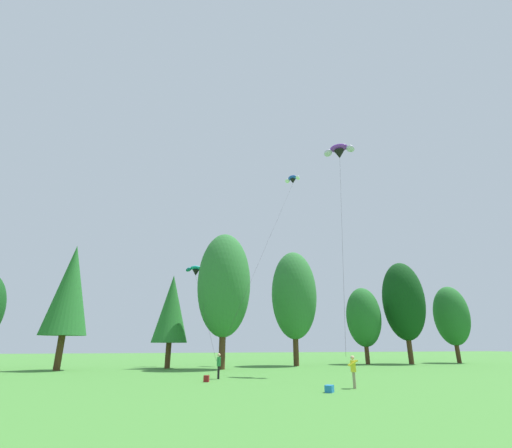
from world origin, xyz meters
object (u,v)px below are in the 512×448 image
at_px(parafoil_kite_far_blue_white, 293,180).
at_px(backpack, 206,379).
at_px(kite_flyer_mid, 353,369).
at_px(picnic_cooler, 329,389).
at_px(parafoil_kite_mid_purple, 339,151).
at_px(kite_flyer_near, 219,364).
at_px(parafoil_kite_high_teal, 196,270).

relative_size(parafoil_kite_far_blue_white, backpack, 59.83).
relative_size(kite_flyer_mid, picnic_cooler, 3.25).
bearing_deg(parafoil_kite_mid_purple, kite_flyer_near, -175.93).
xyz_separation_m(parafoil_kite_high_teal, parafoil_kite_far_blue_white, (12.75, -0.95, 13.53)).
bearing_deg(kite_flyer_near, backpack, -120.12).
bearing_deg(backpack, kite_flyer_near, -93.46).
xyz_separation_m(backpack, picnic_cooler, (5.20, -6.93, -0.03)).
bearing_deg(parafoil_kite_high_teal, picnic_cooler, -80.34).
bearing_deg(kite_flyer_near, kite_flyer_mid, -51.08).
relative_size(kite_flyer_mid, parafoil_kite_far_blue_white, 0.07).
bearing_deg(kite_flyer_near, parafoil_kite_mid_purple, 4.07).
bearing_deg(parafoil_kite_mid_purple, parafoil_kite_high_teal, 126.59).
relative_size(kite_flyer_near, picnic_cooler, 3.25).
xyz_separation_m(parafoil_kite_mid_purple, backpack, (-12.62, -2.73, -20.21)).
height_order(parafoil_kite_mid_purple, backpack, parafoil_kite_mid_purple).
relative_size(kite_flyer_mid, backpack, 4.23).
relative_size(kite_flyer_near, parafoil_kite_far_blue_white, 0.07).
distance_m(parafoil_kite_high_teal, picnic_cooler, 28.01).
distance_m(backpack, picnic_cooler, 8.67).
distance_m(kite_flyer_near, parafoil_kite_high_teal, 19.39).
bearing_deg(parafoil_kite_far_blue_white, parafoil_kite_high_teal, 175.73).
bearing_deg(backpack, kite_flyer_mid, 168.39).
xyz_separation_m(kite_flyer_near, picnic_cooler, (4.09, -8.85, -0.82)).
bearing_deg(backpack, parafoil_kite_far_blue_white, -101.02).
height_order(kite_flyer_near, parafoil_kite_mid_purple, parafoil_kite_mid_purple).
height_order(kite_flyer_near, backpack, kite_flyer_near).
bearing_deg(kite_flyer_near, picnic_cooler, -65.18).
distance_m(kite_flyer_near, parafoil_kite_mid_purple, 22.59).
height_order(kite_flyer_mid, picnic_cooler, kite_flyer_mid).
distance_m(kite_flyer_mid, parafoil_kite_mid_purple, 21.85).
height_order(parafoil_kite_high_teal, backpack, parafoil_kite_high_teal).
height_order(parafoil_kite_far_blue_white, backpack, parafoil_kite_far_blue_white).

